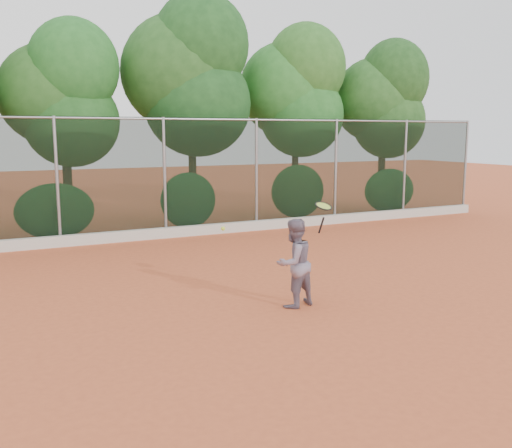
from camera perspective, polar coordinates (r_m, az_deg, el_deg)
name	(u,v)px	position (r m, az deg, el deg)	size (l,w,h in m)	color
ground	(280,297)	(10.85, 2.37, -7.29)	(80.00, 80.00, 0.00)	#CD5930
concrete_curb	(168,233)	(16.96, -8.80, -0.85)	(24.00, 0.20, 0.30)	beige
tennis_player	(294,263)	(10.10, 3.82, -3.91)	(0.77, 0.60, 1.58)	slate
chainlink_fence	(165,174)	(16.92, -9.13, 4.95)	(24.09, 0.09, 3.50)	black
foliage_backdrop	(126,89)	(18.68, -12.84, 13.04)	(23.70, 3.63, 7.55)	#3D2817
tennis_racket	(323,208)	(10.02, 6.75, 1.57)	(0.35, 0.34, 0.57)	black
tennis_ball_in_flight	(223,229)	(9.23, -3.31, -0.46)	(0.07, 0.07, 0.07)	#C8E433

